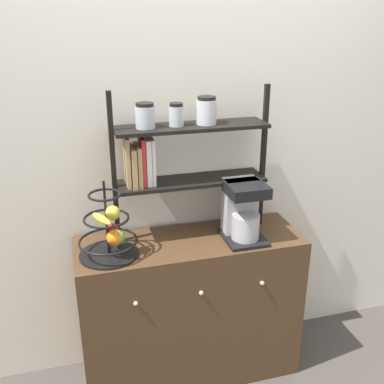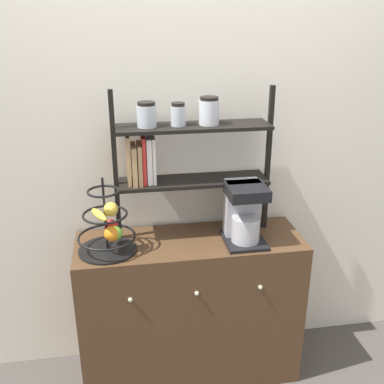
{
  "view_description": "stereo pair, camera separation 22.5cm",
  "coord_description": "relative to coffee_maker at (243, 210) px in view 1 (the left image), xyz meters",
  "views": [
    {
      "loc": [
        -0.55,
        -1.81,
        1.96
      ],
      "look_at": [
        0.01,
        0.2,
        1.13
      ],
      "focal_mm": 42.0,
      "sensor_mm": 36.0,
      "label": 1
    },
    {
      "loc": [
        -0.33,
        -1.86,
        1.96
      ],
      "look_at": [
        0.01,
        0.2,
        1.13
      ],
      "focal_mm": 42.0,
      "sensor_mm": 36.0,
      "label": 2
    }
  ],
  "objects": [
    {
      "name": "shelf_hutch",
      "position": [
        -0.33,
        0.13,
        0.32
      ],
      "size": [
        0.82,
        0.2,
        0.78
      ],
      "color": "black",
      "rests_on": "sideboard"
    },
    {
      "name": "wall_back",
      "position": [
        -0.27,
        0.29,
        0.29
      ],
      "size": [
        7.0,
        0.05,
        2.6
      ],
      "primitive_type": "cube",
      "color": "silver",
      "rests_on": "ground_plane"
    },
    {
      "name": "sideboard",
      "position": [
        -0.27,
        0.04,
        -0.59
      ],
      "size": [
        1.2,
        0.43,
        0.86
      ],
      "color": "#4C331E",
      "rests_on": "ground_plane"
    },
    {
      "name": "coffee_maker",
      "position": [
        0.0,
        0.0,
        0.0
      ],
      "size": [
        0.21,
        0.25,
        0.32
      ],
      "color": "black",
      "rests_on": "sideboard"
    },
    {
      "name": "fruit_stand",
      "position": [
        -0.69,
        -0.01,
        -0.03
      ],
      "size": [
        0.29,
        0.29,
        0.39
      ],
      "color": "black",
      "rests_on": "sideboard"
    }
  ]
}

